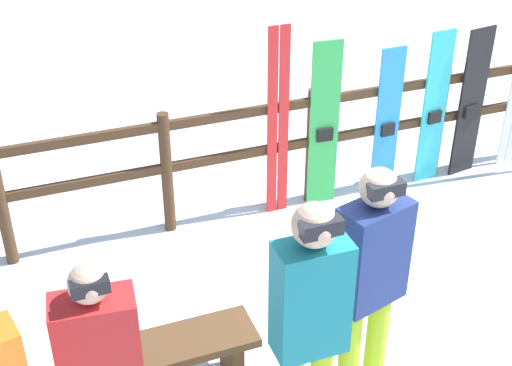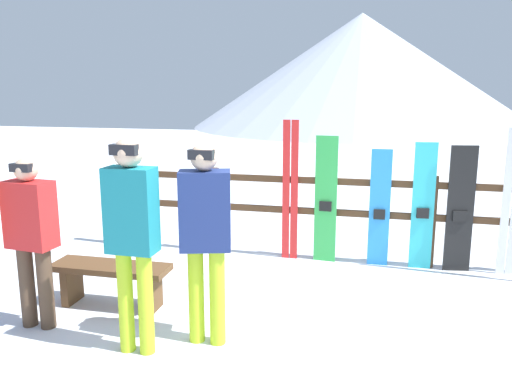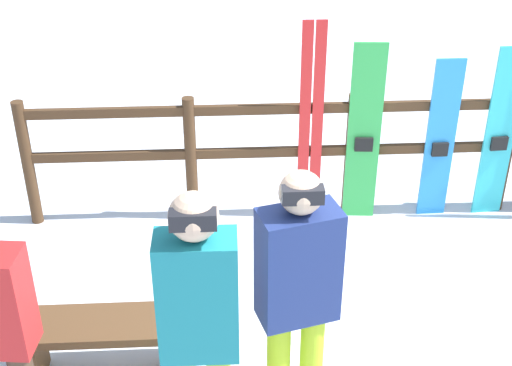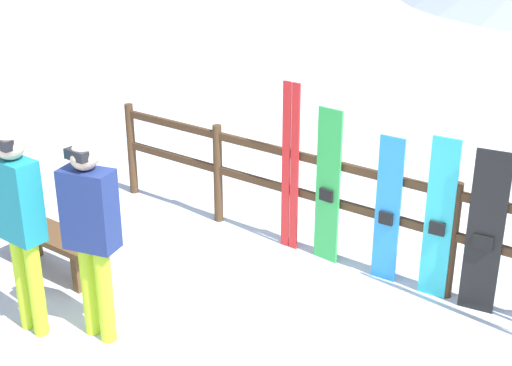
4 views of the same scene
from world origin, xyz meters
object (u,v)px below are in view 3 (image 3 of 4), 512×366
at_px(snowboard_green, 364,135).
at_px(snowboard_cyan, 500,134).
at_px(person_teal, 199,320).
at_px(ski_pair_red, 311,126).
at_px(person_navy, 298,289).
at_px(snowboard_blue, 440,141).
at_px(bench, 104,336).

distance_m(snowboard_green, snowboard_cyan, 1.15).
relative_size(person_teal, ski_pair_red, 1.01).
xyz_separation_m(snowboard_green, snowboard_cyan, (1.15, -0.00, -0.03)).
distance_m(ski_pair_red, snowboard_cyan, 1.60).
bearing_deg(person_navy, snowboard_green, 70.60).
xyz_separation_m(snowboard_green, snowboard_blue, (0.65, -0.00, -0.07)).
relative_size(bench, person_navy, 0.69).
bearing_deg(ski_pair_red, person_navy, -98.85).
bearing_deg(person_teal, snowboard_cyan, 45.95).
relative_size(bench, snowboard_blue, 0.82).
height_order(ski_pair_red, snowboard_cyan, ski_pair_red).
height_order(bench, snowboard_green, snowboard_green).
bearing_deg(snowboard_cyan, bench, -149.85).
bearing_deg(snowboard_green, ski_pair_red, 179.57).
bearing_deg(person_teal, bench, 130.43).
height_order(snowboard_green, snowboard_blue, snowboard_green).
height_order(person_navy, ski_pair_red, ski_pair_red).
distance_m(snowboard_green, snowboard_blue, 0.65).
xyz_separation_m(bench, snowboard_green, (1.95, 1.80, 0.47)).
distance_m(person_teal, ski_pair_red, 2.70).
bearing_deg(person_teal, snowboard_green, 62.67).
bearing_deg(snowboard_blue, snowboard_cyan, 0.01).
relative_size(person_teal, snowboard_cyan, 1.16).
bearing_deg(bench, snowboard_blue, 34.69).
distance_m(bench, ski_pair_red, 2.42).
bearing_deg(snowboard_blue, snowboard_green, 179.99).
relative_size(person_navy, snowboard_green, 1.09).
bearing_deg(person_teal, person_navy, 28.28).
distance_m(bench, snowboard_green, 2.70).
xyz_separation_m(person_teal, snowboard_blue, (1.97, 2.55, -0.35)).
xyz_separation_m(ski_pair_red, snowboard_green, (0.45, -0.00, -0.10)).
height_order(person_navy, snowboard_cyan, person_navy).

